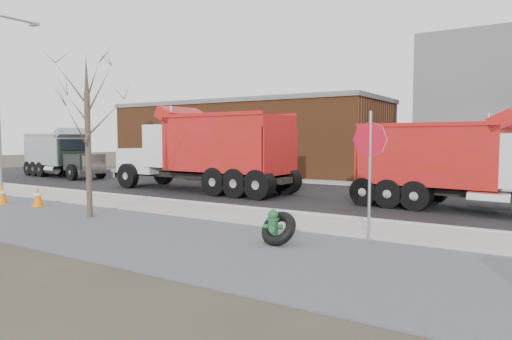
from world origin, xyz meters
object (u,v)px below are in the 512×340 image
Objects in this scene: truck_tire at (278,229)px; fire_hydrant at (273,228)px; stop_sign at (370,154)px; dump_truck_red_b at (206,149)px; dump_truck_red_a at (462,162)px; dump_truck_grey at (62,153)px.

fire_hydrant is at bearing -175.04° from truck_tire.
dump_truck_red_b reaches higher than stop_sign.
dump_truck_red_a is (2.87, 7.79, 1.33)m from truck_tire.
dump_truck_red_b reaches higher than dump_truck_grey.
truck_tire is (0.14, 0.01, 0.01)m from fire_hydrant.
stop_sign is at bearing 150.36° from dump_truck_red_b.
dump_truck_red_b is at bearing 113.37° from fire_hydrant.
dump_truck_grey is at bearing 157.21° from truck_tire.
truck_tire is at bearing -15.64° from dump_truck_grey.
dump_truck_red_a reaches higher than stop_sign.
stop_sign is 6.41m from dump_truck_red_a.
stop_sign is (1.84, 1.52, 1.76)m from fire_hydrant.
dump_truck_red_b is 13.16m from dump_truck_grey.
fire_hydrant is at bearing -105.54° from dump_truck_red_a.
truck_tire is 0.31× the size of stop_sign.
fire_hydrant is 0.27× the size of stop_sign.
stop_sign is (1.69, 1.50, 1.75)m from truck_tire.
dump_truck_red_b is at bearing 1.35° from dump_truck_grey.
fire_hydrant is 23.10m from dump_truck_grey.
stop_sign is at bearing -10.81° from dump_truck_grey.
stop_sign reaches higher than fire_hydrant.
dump_truck_red_a is at bearing 45.50° from fire_hydrant.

